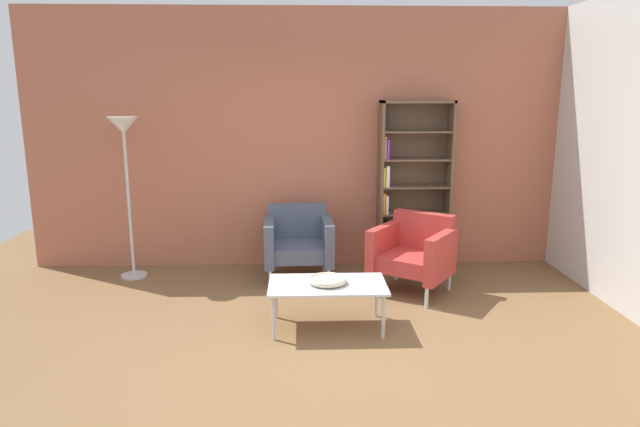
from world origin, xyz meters
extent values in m
plane|color=brown|center=(0.00, 0.00, 0.00)|extent=(8.32, 8.32, 0.00)
cube|color=#B2664C|center=(0.00, 2.46, 1.45)|extent=(6.40, 0.12, 2.90)
cube|color=brown|center=(0.76, 2.23, 0.95)|extent=(0.03, 0.30, 1.90)
cube|color=brown|center=(1.53, 2.23, 0.95)|extent=(0.03, 0.30, 1.90)
cube|color=brown|center=(1.15, 2.23, 1.89)|extent=(0.80, 0.30, 0.03)
cube|color=brown|center=(1.15, 2.23, 0.01)|extent=(0.80, 0.30, 0.03)
cube|color=brown|center=(1.15, 2.37, 0.95)|extent=(0.80, 0.02, 1.90)
cube|color=brown|center=(1.15, 2.23, 0.34)|extent=(0.76, 0.28, 0.02)
cube|color=brown|center=(1.15, 2.23, 0.64)|extent=(0.76, 0.28, 0.02)
cube|color=brown|center=(1.15, 2.23, 0.95)|extent=(0.76, 0.28, 0.02)
cube|color=brown|center=(1.15, 2.23, 1.26)|extent=(0.76, 0.28, 0.02)
cube|color=brown|center=(1.15, 2.23, 1.56)|extent=(0.76, 0.28, 0.02)
cube|color=orange|center=(0.80, 2.19, 0.14)|extent=(0.03, 0.21, 0.19)
cube|color=red|center=(0.84, 2.18, 0.14)|extent=(0.04, 0.19, 0.20)
cube|color=yellow|center=(0.80, 2.19, 0.43)|extent=(0.04, 0.19, 0.17)
cube|color=blue|center=(0.85, 2.20, 0.44)|extent=(0.04, 0.22, 0.19)
cube|color=orange|center=(0.79, 2.21, 0.77)|extent=(0.03, 0.24, 0.23)
cube|color=white|center=(0.83, 2.18, 0.76)|extent=(0.03, 0.18, 0.20)
cube|color=yellow|center=(0.79, 2.18, 1.07)|extent=(0.02, 0.18, 0.21)
cube|color=white|center=(0.83, 2.19, 1.08)|extent=(0.04, 0.21, 0.23)
cube|color=olive|center=(0.79, 2.18, 1.39)|extent=(0.03, 0.19, 0.25)
cube|color=purple|center=(0.82, 2.21, 1.38)|extent=(0.02, 0.23, 0.21)
cube|color=black|center=(0.80, 2.20, 1.67)|extent=(0.04, 0.22, 0.19)
cube|color=silver|center=(0.09, 0.56, 0.39)|extent=(1.00, 0.56, 0.02)
cylinder|color=silver|center=(-0.36, 0.33, 0.19)|extent=(0.03, 0.03, 0.38)
cylinder|color=silver|center=(0.54, 0.33, 0.19)|extent=(0.03, 0.03, 0.38)
cylinder|color=silver|center=(-0.36, 0.79, 0.19)|extent=(0.03, 0.03, 0.38)
cylinder|color=silver|center=(0.54, 0.79, 0.19)|extent=(0.03, 0.03, 0.38)
cylinder|color=beige|center=(0.09, 0.56, 0.41)|extent=(0.13, 0.13, 0.02)
cylinder|color=beige|center=(0.09, 0.56, 0.43)|extent=(0.32, 0.32, 0.02)
torus|color=beige|center=(0.09, 0.56, 0.44)|extent=(0.32, 0.32, 0.02)
cube|color=#4C566B|center=(-0.16, 1.85, 0.32)|extent=(0.66, 0.60, 0.16)
cube|color=#4C566B|center=(-0.17, 2.12, 0.59)|extent=(0.64, 0.14, 0.38)
cube|color=#4C566B|center=(-0.47, 1.82, 0.43)|extent=(0.12, 0.62, 0.46)
cube|color=#4C566B|center=(0.15, 1.84, 0.43)|extent=(0.12, 0.62, 0.46)
cylinder|color=silver|center=(-0.45, 1.53, 0.12)|extent=(0.04, 0.04, 0.24)
cylinder|color=silver|center=(0.15, 1.55, 0.12)|extent=(0.04, 0.04, 0.24)
cylinder|color=silver|center=(-0.47, 2.11, 0.12)|extent=(0.04, 0.04, 0.24)
cylinder|color=silver|center=(0.13, 2.13, 0.12)|extent=(0.04, 0.04, 0.24)
cube|color=#B73833|center=(0.98, 1.40, 0.32)|extent=(0.86, 0.84, 0.16)
cube|color=#B73833|center=(1.14, 1.62, 0.59)|extent=(0.59, 0.47, 0.38)
cube|color=#B73833|center=(0.72, 1.57, 0.43)|extent=(0.44, 0.56, 0.46)
cube|color=#B73833|center=(1.22, 1.21, 0.43)|extent=(0.44, 0.56, 0.46)
cylinder|color=silver|center=(0.55, 1.33, 0.12)|extent=(0.04, 0.04, 0.24)
cylinder|color=silver|center=(1.04, 0.98, 0.12)|extent=(0.04, 0.04, 0.24)
cylinder|color=silver|center=(0.89, 1.80, 0.12)|extent=(0.04, 0.04, 0.24)
cylinder|color=silver|center=(1.38, 1.45, 0.12)|extent=(0.04, 0.04, 0.24)
cylinder|color=silver|center=(-1.97, 2.00, 0.01)|extent=(0.28, 0.28, 0.02)
cylinder|color=silver|center=(-1.97, 2.00, 0.85)|extent=(0.03, 0.03, 1.65)
cone|color=white|center=(-1.97, 2.00, 1.65)|extent=(0.32, 0.32, 0.18)
camera|label=1|loc=(-0.14, -3.96, 2.00)|focal=31.52mm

